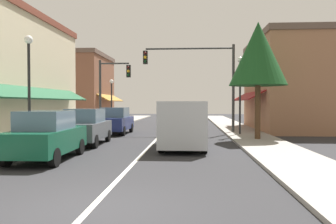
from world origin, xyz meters
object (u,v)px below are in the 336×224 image
Objects in this scene: parked_car_second_left at (86,127)px; tree_right_near at (258,54)px; parked_car_third_left at (116,121)px; street_lamp_left_far at (112,94)px; van_in_lane at (184,123)px; street_lamp_right_mid at (240,83)px; traffic_signal_mast_arm at (202,72)px; parked_car_nearest_left at (47,136)px; street_lamp_left_near at (29,74)px; traffic_signal_left_corner at (110,85)px.

tree_right_near is (8.75, 2.17, 3.79)m from parked_car_second_left.
parked_car_third_left is 0.99× the size of street_lamp_left_far.
parked_car_third_left is at bearing 125.24° from van_in_lane.
parked_car_second_left is at bearing -148.06° from street_lamp_right_mid.
van_in_lane is 6.08m from tree_right_near.
traffic_signal_mast_arm is 1.25× the size of street_lamp_right_mid.
street_lamp_left_far reaches higher than parked_car_third_left.
parked_car_nearest_left is 18.32m from street_lamp_left_far.
van_in_lane is (4.84, 3.67, 0.27)m from parked_car_nearest_left.
traffic_signal_mast_arm is at bearing 60.76° from parked_car_nearest_left.
parked_car_nearest_left is 0.80× the size of van_in_lane.
traffic_signal_mast_arm is 2.93m from street_lamp_right_mid.
street_lamp_left_near is 1.00× the size of street_lamp_right_mid.
street_lamp_left_far is at bearing 102.29° from traffic_signal_left_corner.
traffic_signal_mast_arm is at bearing 47.00° from parked_car_second_left.
street_lamp_right_mid is (9.03, -3.36, -0.11)m from traffic_signal_left_corner.
parked_car_third_left is at bearing -74.92° from street_lamp_left_far.
street_lamp_right_mid is (10.01, 7.33, -0.01)m from street_lamp_left_near.
street_lamp_left_far is at bearing 138.55° from traffic_signal_mast_arm.
traffic_signal_mast_arm reaches higher than parked_car_second_left.
tree_right_near is at bearing 35.95° from parked_car_nearest_left.
van_in_lane is at bearing -119.47° from street_lamp_right_mid.
van_in_lane is 16.04m from street_lamp_left_far.
traffic_signal_left_corner is 1.06× the size of street_lamp_left_near.
parked_car_third_left is 0.64× the size of tree_right_near.
parked_car_third_left is (0.18, 5.83, 0.00)m from parked_car_second_left.
parked_car_nearest_left is at bearing -90.56° from parked_car_third_left.
traffic_signal_mast_arm is (5.89, 6.68, 3.27)m from parked_car_second_left.
street_lamp_left_far is at bearing 94.49° from parked_car_nearest_left.
van_in_lane is at bearing -97.97° from traffic_signal_mast_arm.
traffic_signal_mast_arm is 1.48× the size of street_lamp_left_far.
tree_right_near is at bearing -57.68° from traffic_signal_mast_arm.
traffic_signal_mast_arm reaches higher than street_lamp_left_far.
parked_car_second_left is 0.65× the size of tree_right_near.
tree_right_near is (9.55, -6.32, 1.25)m from traffic_signal_left_corner.
parked_car_second_left is 0.80× the size of van_in_lane.
street_lamp_left_near is 12.41m from street_lamp_right_mid.
street_lamp_left_near is at bearing -130.57° from parked_car_second_left.
parked_car_third_left is 3.81m from traffic_signal_left_corner.
parked_car_nearest_left is at bearing -84.00° from street_lamp_left_far.
van_in_lane is 11.16m from traffic_signal_left_corner.
van_in_lane is 1.05× the size of street_lamp_right_mid.
van_in_lane is 0.84× the size of traffic_signal_mast_arm.
street_lamp_left_near is 0.77× the size of tree_right_near.
van_in_lane is 0.99× the size of traffic_signal_left_corner.
van_in_lane is at bearing -54.74° from parked_car_third_left.
street_lamp_left_far is (-10.14, 8.44, -0.45)m from street_lamp_right_mid.
traffic_signal_mast_arm is 6.98m from traffic_signal_left_corner.
street_lamp_right_mid is 3.30m from tree_right_near.
street_lamp_left_far is at bearing 90.47° from street_lamp_left_near.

